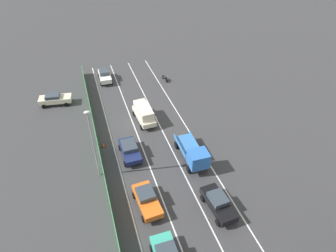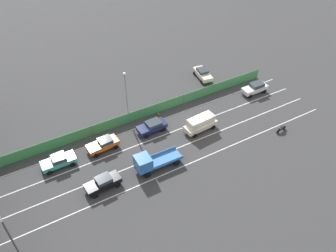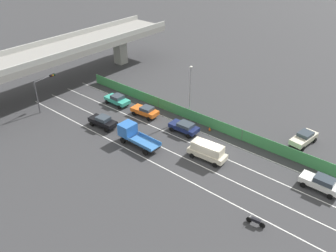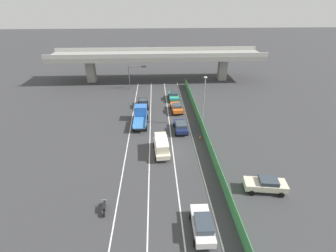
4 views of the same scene
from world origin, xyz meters
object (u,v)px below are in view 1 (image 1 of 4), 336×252
(car_hatchback_white, at_px, (105,75))
(car_taxi_orange, at_px, (147,199))
(car_sedan_navy, at_px, (130,150))
(flatbed_truck_blue, at_px, (195,156))
(car_sedan_black, at_px, (218,203))
(motorcycle, at_px, (165,78))
(traffic_cone, at_px, (103,145))
(street_lamp, at_px, (92,139))
(car_van_cream, at_px, (144,113))
(parked_sedan_cream, at_px, (55,99))

(car_hatchback_white, height_order, car_taxi_orange, car_hatchback_white)
(car_sedan_navy, relative_size, flatbed_truck_blue, 0.70)
(car_sedan_black, xyz_separation_m, motorcycle, (-2.92, -25.77, -0.44))
(car_sedan_black, xyz_separation_m, traffic_cone, (8.98, -12.36, -0.65))
(car_sedan_black, xyz_separation_m, flatbed_truck_blue, (-0.18, -6.25, 0.40))
(car_sedan_navy, distance_m, flatbed_truck_blue, 7.42)
(car_hatchback_white, height_order, motorcycle, car_hatchback_white)
(car_sedan_black, bearing_deg, motorcycle, -96.46)
(flatbed_truck_blue, xyz_separation_m, traffic_cone, (9.16, -6.12, -1.05))
(car_taxi_orange, distance_m, street_lamp, 7.78)
(motorcycle, height_order, street_lamp, street_lamp)
(traffic_cone, bearing_deg, flatbed_truck_blue, 146.26)
(motorcycle, bearing_deg, street_lamp, 54.00)
(car_sedan_navy, xyz_separation_m, traffic_cone, (2.70, -2.48, -0.61))
(car_sedan_black, height_order, car_hatchback_white, car_hatchback_white)
(car_van_cream, xyz_separation_m, flatbed_truck_blue, (-3.24, 9.69, 0.05))
(car_taxi_orange, height_order, parked_sedan_cream, parked_sedan_cream)
(car_sedan_black, xyz_separation_m, parked_sedan_cream, (14.15, -23.81, 0.01))
(car_taxi_orange, height_order, car_van_cream, car_van_cream)
(flatbed_truck_blue, relative_size, motorcycle, 3.14)
(car_sedan_black, distance_m, parked_sedan_cream, 27.69)
(car_taxi_orange, relative_size, flatbed_truck_blue, 0.71)
(motorcycle, bearing_deg, car_sedan_black, 83.54)
(parked_sedan_cream, bearing_deg, car_taxi_orange, 110.40)
(car_taxi_orange, relative_size, parked_sedan_cream, 0.94)
(car_sedan_black, distance_m, car_van_cream, 16.23)
(flatbed_truck_blue, distance_m, street_lamp, 10.97)
(car_taxi_orange, bearing_deg, flatbed_truck_blue, -149.51)
(car_sedan_black, bearing_deg, parked_sedan_cream, -59.27)
(car_taxi_orange, xyz_separation_m, street_lamp, (3.83, -5.45, 4.03))
(flatbed_truck_blue, xyz_separation_m, motorcycle, (-2.74, -19.52, -0.85))
(car_sedan_black, distance_m, car_taxi_orange, 6.70)
(car_sedan_black, relative_size, car_hatchback_white, 1.03)
(motorcycle, relative_size, parked_sedan_cream, 0.42)
(motorcycle, distance_m, parked_sedan_cream, 17.19)
(car_hatchback_white, distance_m, traffic_cone, 16.62)
(car_hatchback_white, bearing_deg, flatbed_truck_blue, 106.14)
(car_sedan_navy, relative_size, car_van_cream, 0.86)
(flatbed_truck_blue, bearing_deg, car_sedan_navy, -29.41)
(car_sedan_navy, distance_m, car_taxi_orange, 7.41)
(traffic_cone, bearing_deg, car_sedan_black, 125.99)
(car_taxi_orange, xyz_separation_m, parked_sedan_cream, (7.93, -21.33, 0.03))
(motorcycle, relative_size, street_lamp, 0.24)
(car_sedan_navy, xyz_separation_m, car_sedan_black, (-6.28, 9.88, 0.03))
(car_sedan_black, height_order, flatbed_truck_blue, flatbed_truck_blue)
(flatbed_truck_blue, bearing_deg, car_van_cream, -71.51)
(car_hatchback_white, relative_size, parked_sedan_cream, 0.92)
(car_hatchback_white, relative_size, flatbed_truck_blue, 0.71)
(parked_sedan_cream, distance_m, traffic_cone, 12.58)
(car_sedan_navy, relative_size, car_taxi_orange, 0.98)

